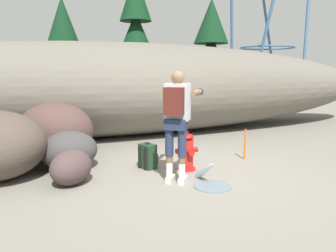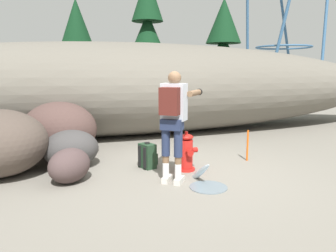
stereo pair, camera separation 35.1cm
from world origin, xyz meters
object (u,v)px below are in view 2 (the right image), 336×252
at_px(spare_backpack, 148,156).
at_px(utility_worker, 174,113).
at_px(fire_hydrant, 186,153).
at_px(boulder_outlier, 71,149).
at_px(boulder_mid, 60,129).
at_px(survey_stake, 248,145).
at_px(boulder_small, 69,165).

bearing_deg(spare_backpack, utility_worker, -98.14).
bearing_deg(spare_backpack, fire_hydrant, -50.82).
xyz_separation_m(fire_hydrant, utility_worker, (-0.41, -0.51, 0.78)).
bearing_deg(fire_hydrant, spare_backpack, 149.55).
distance_m(spare_backpack, boulder_outlier, 1.39).
height_order(spare_backpack, boulder_outlier, boulder_outlier).
xyz_separation_m(utility_worker, spare_backpack, (-0.19, 0.86, -0.88)).
xyz_separation_m(fire_hydrant, spare_backpack, (-0.60, 0.35, -0.10)).
relative_size(utility_worker, spare_backpack, 3.65).
relative_size(boulder_mid, survey_stake, 2.44).
distance_m(utility_worker, boulder_small, 1.82).
distance_m(utility_worker, boulder_outlier, 2.15).
bearing_deg(utility_worker, spare_backpack, 50.95).
relative_size(spare_backpack, survey_stake, 0.78).
bearing_deg(survey_stake, boulder_outlier, 168.72).
height_order(fire_hydrant, utility_worker, utility_worker).
bearing_deg(survey_stake, fire_hydrant, -171.61).
height_order(utility_worker, boulder_mid, utility_worker).
height_order(boulder_outlier, survey_stake, boulder_outlier).
relative_size(fire_hydrant, boulder_outlier, 0.70).
distance_m(boulder_small, boulder_outlier, 0.84).
distance_m(boulder_mid, survey_stake, 3.74).
xyz_separation_m(spare_backpack, boulder_outlier, (-1.30, 0.50, 0.12)).
bearing_deg(survey_stake, spare_backpack, 175.53).
xyz_separation_m(fire_hydrant, boulder_small, (-1.95, 0.01, -0.05)).
bearing_deg(boulder_small, survey_stake, 3.27).
distance_m(fire_hydrant, survey_stake, 1.37).
xyz_separation_m(fire_hydrant, boulder_mid, (-2.08, 1.67, 0.24)).
relative_size(fire_hydrant, survey_stake, 1.15).
bearing_deg(boulder_mid, fire_hydrant, -38.81).
relative_size(fire_hydrant, spare_backpack, 1.47).
relative_size(utility_worker, boulder_small, 2.32).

